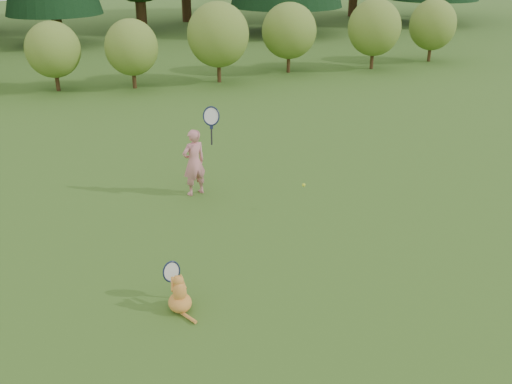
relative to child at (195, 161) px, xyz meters
name	(u,v)px	position (x,y,z in m)	size (l,w,h in m)	color
ground	(260,251)	(0.46, -2.62, -0.71)	(100.00, 100.00, 0.00)	#264D15
shrub_row	(139,44)	(0.46, 10.38, 0.69)	(28.00, 3.00, 2.80)	olive
child	(195,161)	(0.00, 0.00, 0.00)	(0.82, 0.57, 2.03)	#D37E81
cat	(179,292)	(-1.13, -3.81, -0.43)	(0.37, 0.71, 0.75)	orange
tennis_ball	(304,185)	(1.72, -1.48, -0.16)	(0.06, 0.06, 0.06)	#ABC717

